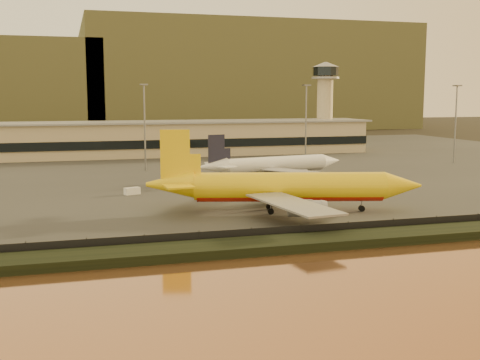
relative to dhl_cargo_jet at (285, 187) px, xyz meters
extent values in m
plane|color=black|center=(-7.34, -8.62, -4.89)|extent=(900.00, 900.00, 0.00)
cube|color=black|center=(-7.34, -25.62, -4.19)|extent=(320.00, 7.00, 1.40)
cube|color=#2D2D2D|center=(-7.34, 86.38, -4.79)|extent=(320.00, 220.00, 0.20)
cube|color=black|center=(-7.34, -21.62, -3.59)|extent=(300.00, 0.05, 2.20)
cube|color=tan|center=(-7.34, 116.38, 1.31)|extent=(160.00, 22.00, 12.00)
cube|color=black|center=(-7.34, 105.18, 0.31)|extent=(160.00, 0.60, 3.00)
cube|color=gray|center=(-7.34, 116.38, 7.61)|extent=(164.00, 24.00, 0.60)
cylinder|color=tan|center=(62.66, 122.38, 10.31)|extent=(6.40, 6.40, 30.00)
cylinder|color=black|center=(62.66, 122.38, 27.06)|extent=(10.40, 10.40, 3.50)
cone|color=gray|center=(62.66, 122.38, 29.81)|extent=(11.20, 11.20, 2.00)
cylinder|color=gray|center=(62.66, 122.38, 24.51)|extent=(11.20, 11.20, 0.80)
cylinder|color=slate|center=(-17.34, 71.38, 7.81)|extent=(0.50, 0.50, 25.00)
cube|color=slate|center=(-17.34, 71.38, 20.51)|extent=(2.20, 2.20, 0.40)
cylinder|color=slate|center=(32.66, 69.38, 7.81)|extent=(0.50, 0.50, 25.00)
cube|color=slate|center=(32.66, 69.38, 20.51)|extent=(2.20, 2.20, 0.40)
cylinder|color=slate|center=(82.66, 63.38, 7.81)|extent=(0.50, 0.50, 25.00)
cube|color=slate|center=(82.66, 63.38, 20.51)|extent=(2.20, 2.20, 0.40)
cube|color=brown|center=(82.66, 331.38, 30.11)|extent=(220.00, 160.00, 70.00)
cylinder|color=yellow|center=(0.93, -0.24, 0.28)|extent=(36.40, 14.21, 5.24)
cylinder|color=#BA1A0A|center=(0.93, -0.24, -0.63)|extent=(35.14, 12.84, 4.08)
cone|color=yellow|center=(21.88, -5.70, 0.28)|extent=(8.14, 6.84, 5.24)
cone|color=yellow|center=(-21.00, 5.47, 0.68)|extent=(10.09, 7.35, 5.24)
cube|color=yellow|center=(-20.02, 5.22, 6.44)|extent=(5.47, 1.80, 9.16)
cube|color=yellow|center=(-17.73, 10.03, 1.07)|extent=(6.92, 6.90, 0.31)
cube|color=yellow|center=(-20.37, -0.10, 1.07)|extent=(5.32, 5.26, 0.31)
cube|color=gray|center=(3.47, 13.51, -0.63)|extent=(19.17, 22.39, 0.31)
cylinder|color=gray|center=(5.05, 9.59, -2.07)|extent=(6.57, 4.31, 2.88)
cube|color=gray|center=(-3.56, -13.48, -0.63)|extent=(9.91, 23.38, 0.31)
cylinder|color=gray|center=(-0.27, -10.83, -2.07)|extent=(6.57, 4.31, 2.88)
cylinder|color=black|center=(14.33, -3.73, -4.11)|extent=(1.35, 1.18, 1.15)
cylinder|color=slate|center=(14.33, -3.73, -3.51)|extent=(0.20, 0.20, 2.36)
cylinder|color=black|center=(-3.32, -1.57, -4.11)|extent=(1.35, 1.18, 1.15)
cylinder|color=slate|center=(-3.32, -1.57, -3.51)|extent=(0.20, 0.20, 2.36)
cylinder|color=black|center=(-2.13, 2.99, -4.11)|extent=(1.35, 1.18, 1.15)
cylinder|color=slate|center=(-2.13, 2.99, -3.51)|extent=(0.20, 0.20, 2.36)
cylinder|color=white|center=(14.09, 44.63, -0.81)|extent=(29.63, 9.52, 4.08)
cylinder|color=gray|center=(14.09, 44.63, -1.53)|extent=(28.66, 8.49, 3.18)
cone|color=white|center=(31.33, 47.92, -0.81)|extent=(6.38, 5.08, 4.08)
cone|color=white|center=(-3.95, 41.18, -0.51)|extent=(7.98, 5.39, 4.08)
cube|color=#1B1B31|center=(-3.15, 41.34, 3.98)|extent=(4.47, 1.16, 7.14)
cube|color=white|center=(-3.11, 45.50, -0.20)|extent=(4.53, 4.36, 0.24)
cube|color=white|center=(-1.58, 37.48, -0.20)|extent=(5.44, 5.36, 0.24)
cube|color=gray|center=(11.18, 55.50, -1.53)|extent=(9.17, 19.13, 0.24)
cylinder|color=gray|center=(13.71, 53.18, -2.65)|extent=(5.23, 3.12, 2.24)
cube|color=gray|center=(15.40, 33.45, -1.53)|extent=(14.76, 18.53, 0.24)
cylinder|color=gray|center=(16.88, 36.54, -2.65)|extent=(5.23, 3.12, 2.24)
cylinder|color=black|center=(25.12, 46.74, -4.24)|extent=(1.02, 0.87, 0.90)
cylinder|color=slate|center=(25.12, 46.74, -3.77)|extent=(0.21, 0.21, 1.84)
cylinder|color=black|center=(11.43, 42.25, -4.24)|extent=(1.02, 0.87, 0.90)
cylinder|color=slate|center=(11.43, 42.25, -3.77)|extent=(0.21, 0.21, 1.84)
cylinder|color=black|center=(10.74, 45.86, -4.24)|extent=(1.02, 0.87, 0.90)
cylinder|color=slate|center=(10.74, 45.86, -3.77)|extent=(0.21, 0.21, 1.84)
cube|color=yellow|center=(13.57, 18.31, -3.77)|extent=(4.11, 1.91, 1.83)
cube|color=white|center=(-25.81, 28.62, -3.91)|extent=(3.79, 2.61, 1.56)
camera|label=1|loc=(-39.44, -105.95, 17.27)|focal=45.00mm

